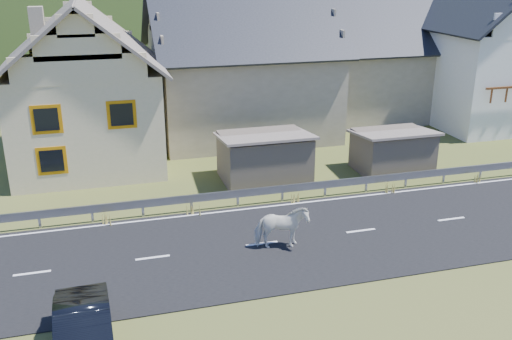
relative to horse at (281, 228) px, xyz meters
name	(u,v)px	position (x,y,z in m)	size (l,w,h in m)	color
ground	(361,232)	(3.41, 0.49, -0.85)	(160.00, 160.00, 0.00)	#3E4E1A
road	(361,231)	(3.41, 0.49, -0.83)	(60.00, 7.00, 0.04)	black
lane_markings	(361,231)	(3.41, 0.49, -0.80)	(60.00, 6.60, 0.01)	silver
guardrail	(325,185)	(3.41, 4.17, -0.29)	(28.10, 0.09, 0.75)	#93969B
shed_left	(264,158)	(1.41, 6.99, 0.25)	(4.30, 3.30, 2.40)	brown
shed_right	(392,151)	(7.91, 6.49, 0.15)	(3.80, 2.90, 2.20)	brown
house_cream	(83,77)	(-6.59, 12.49, 3.51)	(7.80, 9.80, 8.30)	beige
house_stone_a	(240,56)	(2.41, 15.49, 3.79)	(10.80, 9.80, 8.90)	gray
house_stone_b	(377,51)	(12.41, 17.49, 3.39)	(9.80, 8.80, 8.10)	gray
house_white	(484,41)	(18.41, 14.49, 4.21)	(8.80, 10.80, 9.70)	white
mountain	(140,57)	(8.41, 180.49, -20.85)	(440.00, 280.00, 260.00)	#254018
horse	(281,228)	(0.00, 0.00, 0.00)	(1.91, 0.87, 1.62)	silver
car	(84,335)	(-6.83, -4.41, -0.16)	(1.45, 4.16, 1.37)	black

